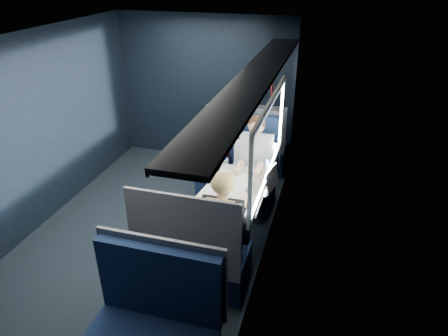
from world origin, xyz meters
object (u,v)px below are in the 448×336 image
(table, at_px, (235,192))
(bottle_small, at_px, (267,170))
(seat_row_front, at_px, (252,147))
(woman, at_px, (224,224))
(seat_bay_far, at_px, (195,256))
(laptop, at_px, (266,183))
(seat_row_back, at_px, (155,331))
(cup, at_px, (267,173))
(man, at_px, (254,162))
(seat_bay_near, at_px, (237,173))

(table, distance_m, bottle_small, 0.45)
(seat_row_front, bearing_deg, woman, -84.30)
(seat_bay_far, xyz_separation_m, laptop, (0.52, 0.91, 0.39))
(seat_bay_far, bearing_deg, seat_row_back, -90.00)
(bottle_small, bearing_deg, woman, -102.97)
(woman, relative_size, cup, 13.57)
(table, xyz_separation_m, bottle_small, (0.30, 0.29, 0.18))
(man, bearing_deg, cup, -59.28)
(man, bearing_deg, woman, -90.00)
(seat_bay_far, relative_size, laptop, 3.37)
(table, bearing_deg, seat_bay_far, -101.78)
(seat_bay_near, distance_m, seat_row_front, 0.92)
(seat_row_back, bearing_deg, cup, 77.21)
(table, bearing_deg, man, 84.48)
(laptop, bearing_deg, cup, 97.50)
(table, xyz_separation_m, seat_bay_near, (-0.19, 0.87, -0.24))
(man, xyz_separation_m, laptop, (0.27, -0.66, 0.09))
(table, bearing_deg, woman, -84.55)
(man, bearing_deg, bottle_small, -60.58)
(bottle_small, bearing_deg, seat_bay_far, -112.38)
(seat_row_back, relative_size, woman, 0.88)
(table, height_order, laptop, laptop)
(seat_bay_near, bearing_deg, woman, -80.60)
(man, xyz_separation_m, cup, (0.23, -0.39, 0.07))
(seat_bay_far, distance_m, woman, 0.43)
(seat_row_front, height_order, bottle_small, seat_row_front)
(seat_row_front, distance_m, cup, 1.60)
(seat_row_front, distance_m, bottle_small, 1.64)
(seat_row_back, height_order, bottle_small, seat_row_back)
(cup, bearing_deg, man, 120.72)
(seat_bay_near, height_order, seat_row_front, seat_bay_near)
(cup, bearing_deg, bottle_small, -87.36)
(cup, bearing_deg, seat_bay_near, 131.22)
(woman, bearing_deg, man, 90.00)
(seat_bay_far, xyz_separation_m, woman, (0.25, 0.17, 0.31))
(seat_row_front, relative_size, seat_row_back, 1.00)
(seat_row_front, height_order, seat_row_back, same)
(table, xyz_separation_m, laptop, (0.33, 0.04, 0.15))
(cup, bearing_deg, seat_row_front, 107.90)
(seat_row_back, xyz_separation_m, cup, (0.48, 2.11, 0.38))
(seat_bay_near, bearing_deg, cup, -48.78)
(seat_row_back, height_order, cup, seat_row_back)
(seat_bay_near, relative_size, seat_bay_far, 1.00)
(man, xyz_separation_m, woman, (0.00, -1.41, 0.01))
(laptop, bearing_deg, seat_row_front, 106.32)
(seat_bay_near, xyz_separation_m, seat_bay_far, (0.01, -1.75, -0.01))
(man, bearing_deg, seat_row_front, 102.83)
(seat_row_front, bearing_deg, bottle_small, -72.31)
(seat_row_front, distance_m, woman, 2.54)
(laptop, height_order, cup, laptop)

